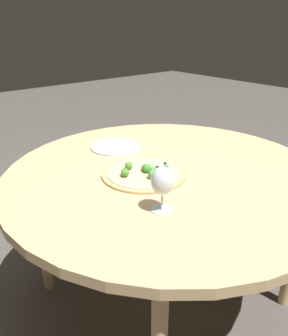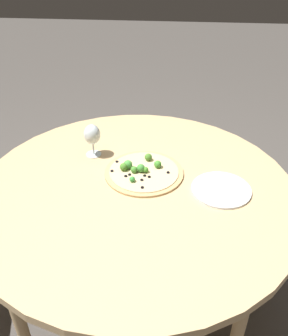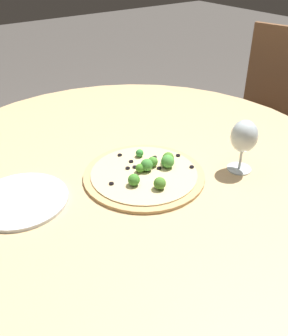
% 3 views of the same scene
% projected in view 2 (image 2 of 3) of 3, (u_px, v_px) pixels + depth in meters
% --- Properties ---
extents(ground_plane, '(12.00, 12.00, 0.00)m').
position_uv_depth(ground_plane, '(137.00, 292.00, 2.03)').
color(ground_plane, '#4C4742').
extents(dining_table, '(1.39, 1.39, 0.72)m').
position_uv_depth(dining_table, '(136.00, 196.00, 1.65)').
color(dining_table, tan).
rests_on(dining_table, ground_plane).
extents(pizza, '(0.36, 0.36, 0.05)m').
position_uv_depth(pizza, '(143.00, 171.00, 1.70)').
color(pizza, tan).
rests_on(pizza, dining_table).
extents(wine_glass, '(0.08, 0.08, 0.16)m').
position_uv_depth(wine_glass, '(92.00, 135.00, 1.77)').
color(wine_glass, silver).
rests_on(wine_glass, dining_table).
extents(plate_near, '(0.25, 0.25, 0.01)m').
position_uv_depth(plate_near, '(221.00, 189.00, 1.60)').
color(plate_near, silver).
rests_on(plate_near, dining_table).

